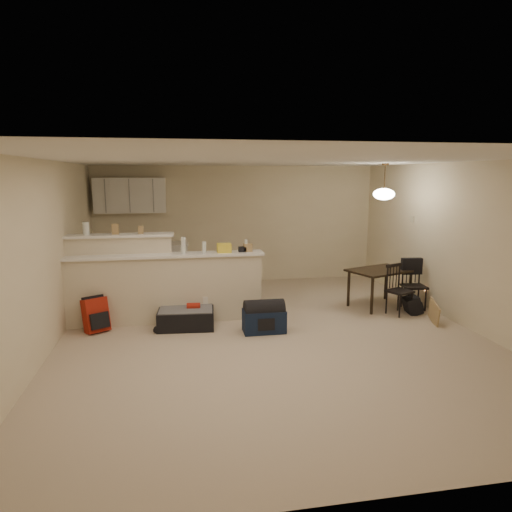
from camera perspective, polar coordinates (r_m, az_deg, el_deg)
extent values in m
plane|color=#C0AC94|center=(6.76, 1.92, -9.80)|extent=(7.00, 7.00, 0.00)
plane|color=white|center=(6.37, 2.05, 11.89)|extent=(7.00, 7.00, 0.00)
cube|color=beige|center=(9.87, -2.33, 3.95)|extent=(6.00, 0.02, 2.50)
cube|color=beige|center=(3.21, 15.49, -9.31)|extent=(6.00, 0.02, 2.50)
cube|color=beige|center=(6.52, -24.76, -0.11)|extent=(0.02, 7.00, 2.50)
cube|color=beige|center=(7.66, 24.50, 1.29)|extent=(0.02, 7.00, 2.50)
cube|color=beige|center=(7.34, -11.14, -4.11)|extent=(3.00, 0.28, 1.05)
cube|color=white|center=(7.22, -11.28, 0.08)|extent=(3.08, 0.38, 0.04)
cube|color=beige|center=(7.56, -16.47, -2.75)|extent=(1.60, 0.24, 1.35)
cube|color=white|center=(7.44, -16.73, 2.48)|extent=(1.68, 0.34, 0.04)
cube|color=white|center=(9.58, -15.45, 7.32)|extent=(1.40, 0.34, 0.70)
cube|color=white|center=(9.61, -13.93, -1.33)|extent=(1.80, 0.60, 0.90)
cube|color=beige|center=(8.93, 18.90, 4.39)|extent=(0.02, 0.12, 0.12)
cylinder|color=silver|center=(7.50, -20.48, 3.25)|extent=(0.10, 0.10, 0.20)
cube|color=#A28354|center=(7.44, -17.19, 3.23)|extent=(0.10, 0.07, 0.16)
cube|color=#A28354|center=(7.40, -14.21, 3.18)|extent=(0.08, 0.06, 0.12)
cylinder|color=silver|center=(7.20, -9.07, 1.33)|extent=(0.07, 0.07, 0.26)
cylinder|color=silver|center=(7.22, -6.50, 1.09)|extent=(0.06, 0.06, 0.18)
cube|color=#A28354|center=(7.25, -4.01, 1.01)|extent=(0.22, 0.18, 0.14)
cube|color=#A28354|center=(7.29, -1.73, 0.84)|extent=(0.12, 0.10, 0.08)
cylinder|color=silver|center=(7.29, -1.26, 1.30)|extent=(0.05, 0.05, 0.19)
cube|color=#A28354|center=(7.30, -1.03, 1.05)|extent=(0.13, 0.10, 0.13)
cube|color=black|center=(8.30, 15.26, -1.75)|extent=(1.25, 1.04, 0.04)
cylinder|color=black|center=(7.86, 14.30, -4.86)|extent=(0.05, 0.05, 0.63)
cylinder|color=black|center=(8.53, 18.70, -3.92)|extent=(0.05, 0.05, 0.63)
cylinder|color=black|center=(8.26, 11.50, -4.03)|extent=(0.05, 0.05, 0.63)
cylinder|color=black|center=(8.89, 15.92, -3.21)|extent=(0.05, 0.05, 0.63)
cylinder|color=brown|center=(8.14, 15.79, 9.35)|extent=(0.02, 0.02, 0.50)
cylinder|color=brown|center=(8.14, 15.87, 10.97)|extent=(0.12, 0.12, 0.03)
ellipsoid|color=white|center=(8.15, 15.70, 7.46)|extent=(0.36, 0.36, 0.20)
cube|color=black|center=(7.10, -8.73, -7.74)|extent=(0.88, 0.61, 0.28)
cube|color=#A52012|center=(7.22, -19.40, -6.98)|extent=(0.40, 0.35, 0.50)
cube|color=#111D35|center=(6.82, 1.02, -8.12)|extent=(0.62, 0.34, 0.34)
cube|color=black|center=(8.16, 18.94, -5.83)|extent=(0.27, 0.35, 0.28)
cube|color=#A28354|center=(7.72, 21.36, -6.62)|extent=(0.13, 0.45, 0.35)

